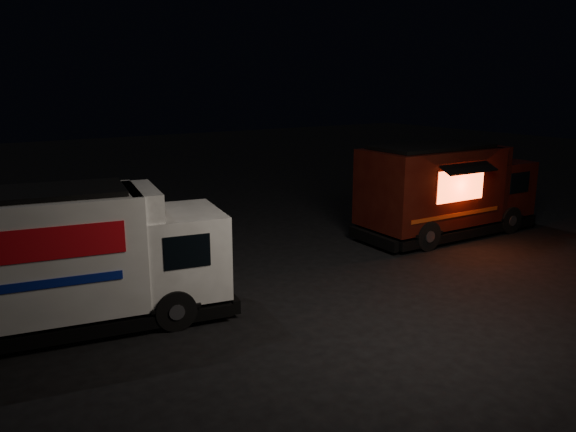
# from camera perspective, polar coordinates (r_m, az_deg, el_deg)

# --- Properties ---
(ground) EXTENTS (80.00, 80.00, 0.00)m
(ground) POSITION_cam_1_polar(r_m,az_deg,el_deg) (14.18, 2.40, -6.81)
(ground) COLOR black
(ground) RESTS_ON ground
(white_truck) EXTENTS (6.69, 3.31, 2.90)m
(white_truck) POSITION_cam_1_polar(r_m,az_deg,el_deg) (12.13, -20.99, -4.05)
(white_truck) COLOR white
(white_truck) RESTS_ON ground
(red_truck) EXTENTS (6.49, 2.57, 2.98)m
(red_truck) POSITION_cam_1_polar(r_m,az_deg,el_deg) (19.03, 15.96, 2.63)
(red_truck) COLOR #38100A
(red_truck) RESTS_ON ground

